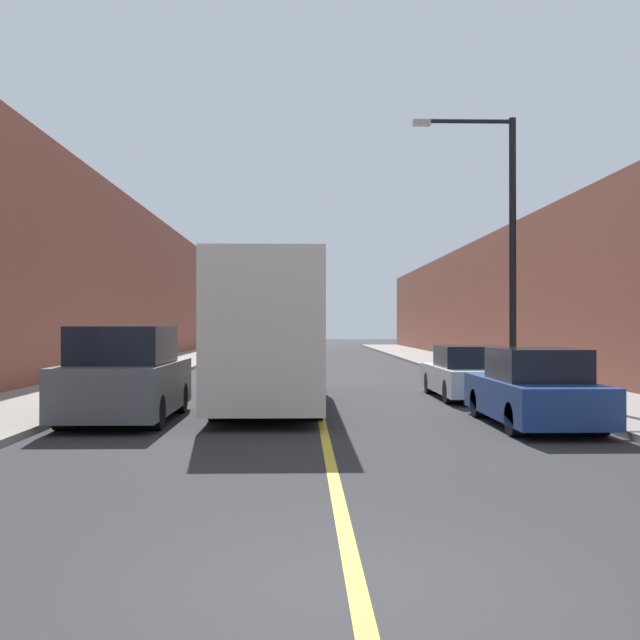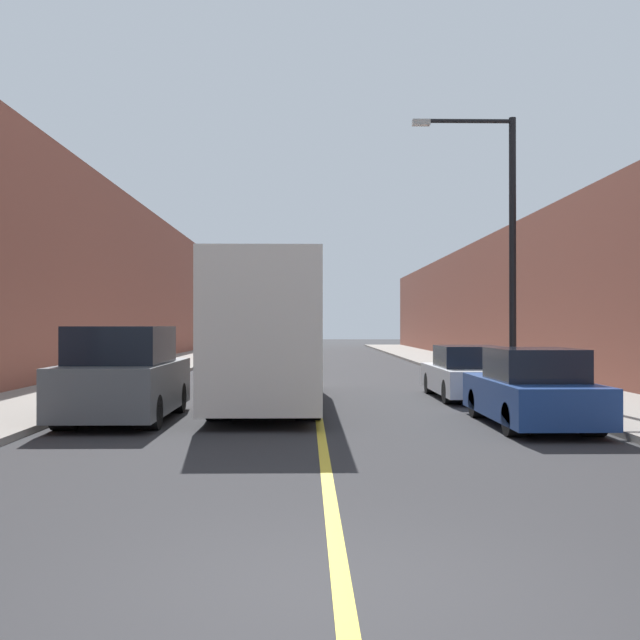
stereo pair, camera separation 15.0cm
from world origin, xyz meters
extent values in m
plane|color=#2D2D30|center=(0.00, 0.00, 0.00)|extent=(200.00, 200.00, 0.00)
cube|color=gray|center=(-7.01, 30.00, 0.07)|extent=(3.41, 72.00, 0.14)
cube|color=gray|center=(7.01, 30.00, 0.07)|extent=(3.41, 72.00, 0.14)
cube|color=brown|center=(-10.72, 30.00, 4.11)|extent=(4.00, 72.00, 8.23)
cube|color=brown|center=(10.72, 30.00, 3.23)|extent=(4.00, 72.00, 6.46)
cube|color=gold|center=(0.00, 30.00, 0.00)|extent=(0.16, 72.00, 0.01)
cube|color=silver|center=(-1.17, 13.40, 1.90)|extent=(2.40, 10.08, 3.24)
cube|color=black|center=(-1.17, 8.39, 2.46)|extent=(2.04, 0.04, 1.46)
cylinder|color=black|center=(-2.11, 10.28, 0.46)|extent=(0.53, 0.92, 0.92)
cylinder|color=black|center=(-0.23, 10.28, 0.46)|extent=(0.53, 0.92, 0.92)
cylinder|color=black|center=(-2.11, 16.53, 0.46)|extent=(0.53, 0.92, 0.92)
cylinder|color=black|center=(-0.23, 16.53, 0.46)|extent=(0.53, 0.92, 0.92)
cube|color=#51565B|center=(-4.09, 10.25, 0.71)|extent=(2.03, 4.57, 1.02)
cube|color=black|center=(-4.09, 10.02, 1.60)|extent=(1.79, 2.51, 0.76)
cube|color=black|center=(-4.09, 8.00, 0.89)|extent=(1.73, 0.04, 0.46)
cylinder|color=black|center=(-4.88, 8.84, 0.34)|extent=(0.45, 0.68, 0.68)
cylinder|color=black|center=(-3.30, 8.84, 0.34)|extent=(0.45, 0.68, 0.68)
cylinder|color=black|center=(-4.88, 11.67, 0.34)|extent=(0.45, 0.68, 0.68)
cylinder|color=black|center=(-3.30, 11.67, 0.34)|extent=(0.45, 0.68, 0.68)
cube|color=navy|center=(4.19, 9.26, 0.55)|extent=(1.77, 4.50, 0.74)
cube|color=black|center=(4.19, 9.03, 1.24)|extent=(1.56, 2.02, 0.63)
cube|color=black|center=(4.19, 7.04, 0.68)|extent=(1.51, 0.04, 0.33)
cylinder|color=black|center=(3.50, 7.86, 0.31)|extent=(0.39, 0.62, 0.62)
cylinder|color=black|center=(4.88, 7.86, 0.31)|extent=(0.39, 0.62, 0.62)
cylinder|color=black|center=(3.50, 10.65, 0.31)|extent=(0.39, 0.62, 0.62)
cylinder|color=black|center=(4.88, 10.65, 0.31)|extent=(0.39, 0.62, 0.62)
cube|color=silver|center=(4.12, 14.85, 0.53)|extent=(1.81, 4.61, 0.68)
cube|color=black|center=(4.12, 14.62, 1.16)|extent=(1.59, 2.07, 0.58)
cube|color=black|center=(4.12, 12.58, 0.65)|extent=(1.54, 0.04, 0.31)
cylinder|color=black|center=(3.41, 13.42, 0.31)|extent=(0.40, 0.62, 0.62)
cylinder|color=black|center=(4.82, 13.42, 0.31)|extent=(0.40, 0.62, 0.62)
cylinder|color=black|center=(3.41, 16.28, 0.31)|extent=(0.40, 0.62, 0.62)
cylinder|color=black|center=(4.82, 16.28, 0.31)|extent=(0.40, 0.62, 0.62)
cylinder|color=black|center=(5.61, 15.66, 4.03)|extent=(0.20, 0.20, 7.79)
cylinder|color=black|center=(4.30, 15.66, 7.82)|extent=(2.61, 0.12, 0.12)
cube|color=#999993|center=(2.99, 15.66, 7.77)|extent=(0.50, 0.24, 0.16)
camera|label=1|loc=(-0.42, -5.51, 2.01)|focal=42.00mm
camera|label=2|loc=(-0.27, -5.51, 2.01)|focal=42.00mm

